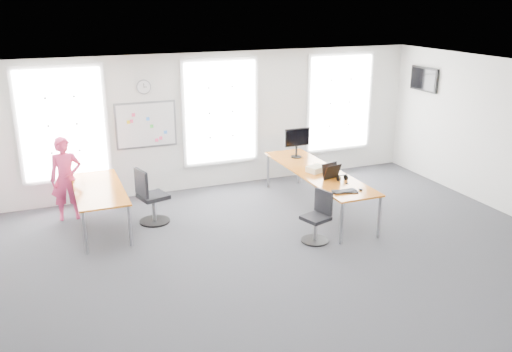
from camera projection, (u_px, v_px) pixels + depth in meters
name	position (u px, v px, depth m)	size (l,w,h in m)	color
floor	(282.00, 261.00, 8.84)	(10.00, 10.00, 0.00)	#2A2A2F
ceiling	(285.00, 77.00, 7.89)	(10.00, 10.00, 0.00)	white
wall_back	(207.00, 122.00, 11.89)	(10.00, 10.00, 0.00)	white
wall_front	(471.00, 303.00, 4.85)	(10.00, 10.00, 0.00)	white
window_left	(63.00, 125.00, 10.73)	(1.60, 0.06, 2.20)	silver
window_mid	(221.00, 112.00, 11.90)	(1.60, 0.06, 2.20)	silver
window_right	(339.00, 103.00, 12.97)	(1.60, 0.06, 2.20)	silver
desk_right	(318.00, 174.00, 10.78)	(0.89, 3.34, 0.81)	#C35919
desk_left	(99.00, 191.00, 9.93)	(0.86, 2.15, 0.78)	#C35919
chair_right	(318.00, 219.00, 9.48)	(0.52, 0.52, 0.91)	black
chair_left	(150.00, 199.00, 10.20)	(0.61, 0.60, 1.09)	black
person	(66.00, 179.00, 10.31)	(0.59, 0.39, 1.63)	#CD3160
whiteboard	(146.00, 125.00, 11.37)	(1.20, 0.03, 0.90)	white
wall_clock	(144.00, 87.00, 11.11)	(0.30, 0.30, 0.04)	gray
tv	(424.00, 79.00, 12.51)	(0.06, 0.90, 0.55)	black
keyboard	(345.00, 192.00, 9.60)	(0.46, 0.16, 0.02)	black
mouse	(361.00, 190.00, 9.68)	(0.06, 0.10, 0.04)	black
lens_cap	(347.00, 183.00, 10.05)	(0.07, 0.07, 0.01)	black
headphones	(342.00, 178.00, 10.20)	(0.20, 0.11, 0.12)	black
laptop_sleeve	(331.00, 171.00, 10.27)	(0.38, 0.27, 0.30)	black
paper_stack	(316.00, 169.00, 10.71)	(0.34, 0.25, 0.12)	beige
monitor	(297.00, 140.00, 11.57)	(0.58, 0.23, 0.64)	black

